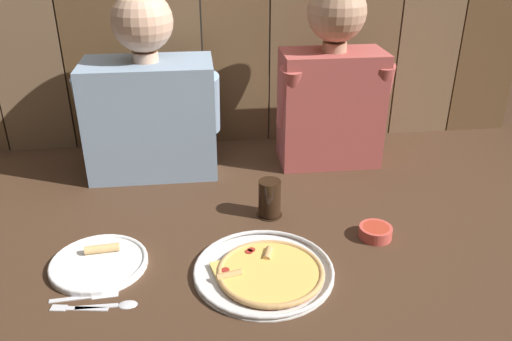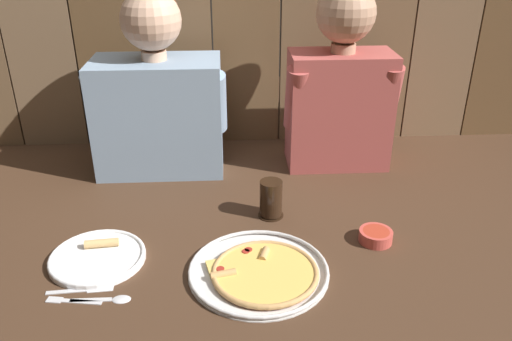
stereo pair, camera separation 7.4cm
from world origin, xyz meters
TOP-DOWN VIEW (x-y plane):
  - ground_plane at (0.00, 0.00)m, footprint 3.20×3.20m
  - pizza_tray at (-0.00, -0.11)m, footprint 0.35×0.35m
  - dinner_plate at (-0.42, -0.03)m, footprint 0.24×0.24m
  - drinking_glass at (0.04, 0.16)m, footprint 0.08×0.08m
  - dipping_bowl at (0.32, 0.01)m, footprint 0.09×0.09m
  - table_fork at (-0.44, -0.19)m, footprint 0.13×0.04m
  - table_knife at (-0.43, -0.15)m, footprint 0.16×0.03m
  - table_spoon at (-0.35, -0.19)m, footprint 0.14×0.03m
  - diner_left at (-0.30, 0.51)m, footprint 0.45×0.24m
  - diner_right at (0.30, 0.51)m, footprint 0.38×0.21m

SIDE VIEW (x-z plane):
  - ground_plane at x=0.00m, z-range 0.00..0.00m
  - table_knife at x=-0.43m, z-range 0.00..0.00m
  - table_fork at x=-0.44m, z-range 0.00..0.01m
  - table_spoon at x=-0.35m, z-range 0.00..0.01m
  - dinner_plate at x=-0.42m, z-range -0.01..0.03m
  - pizza_tray at x=0.00m, z-range 0.00..0.02m
  - dipping_bowl at x=0.32m, z-range 0.00..0.03m
  - drinking_glass at x=0.04m, z-range 0.00..0.11m
  - diner_left at x=-0.30m, z-range -0.03..0.57m
  - diner_right at x=0.30m, z-range -0.01..0.61m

